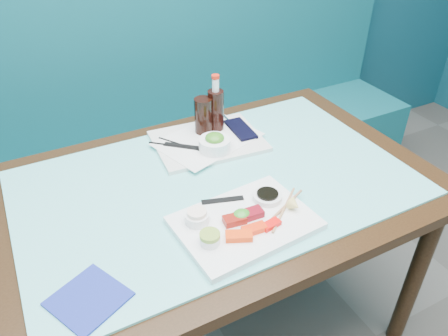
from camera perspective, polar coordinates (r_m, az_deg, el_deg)
name	(u,v)px	position (r m, az deg, el deg)	size (l,w,h in m)	color
booth_bench	(143,154)	(2.26, -10.55, 1.75)	(3.00, 0.56, 1.17)	#0E515A
dining_table	(217,204)	(1.45, -0.95, -4.69)	(1.40, 0.90, 0.75)	black
glass_top	(217,183)	(1.39, -0.98, -1.93)	(1.22, 0.76, 0.01)	#69D2D1
sashimi_plate	(245,223)	(1.23, 2.72, -7.15)	(0.37, 0.27, 0.02)	white
salmon_left	(239,236)	(1.16, 1.95, -8.87)	(0.07, 0.03, 0.02)	#FF3C0A
salmon_mid	(254,229)	(1.19, 3.96, -7.95)	(0.07, 0.03, 0.02)	#FF2F0A
salmon_right	(271,225)	(1.20, 6.14, -7.35)	(0.06, 0.03, 0.01)	#FF0E0A
tuna_left	(235,220)	(1.21, 1.39, -6.77)	(0.06, 0.04, 0.02)	maroon
tuna_right	(252,214)	(1.23, 3.65, -5.96)	(0.06, 0.04, 0.02)	maroon
seaweed_garnish	(242,215)	(1.22, 2.31, -6.13)	(0.05, 0.05, 0.03)	#2E8F21
ramekin_wasabi	(210,240)	(1.15, -1.85, -9.37)	(0.05, 0.05, 0.02)	white
wasabi_fill	(210,235)	(1.14, -1.87, -8.76)	(0.05, 0.05, 0.01)	#7FA435
ramekin_ginger	(197,218)	(1.21, -3.53, -6.53)	(0.07, 0.07, 0.03)	white
ginger_fill	(197,213)	(1.20, -3.56, -5.83)	(0.05, 0.05, 0.01)	#FFE5D1
soy_dish	(267,197)	(1.29, 5.69, -3.76)	(0.09, 0.09, 0.02)	white
soy_fill	(268,194)	(1.29, 5.71, -3.36)	(0.06, 0.06, 0.01)	black
lemon_wedge	(295,205)	(1.25, 9.22, -4.86)	(0.04, 0.04, 0.03)	#F2DB72
chopstick_sleeve	(223,200)	(1.28, -0.18, -4.20)	(0.13, 0.02, 0.00)	black
wooden_chopstick_a	(281,210)	(1.26, 7.46, -5.48)	(0.01, 0.01, 0.23)	#A06E4B
wooden_chopstick_b	(284,209)	(1.26, 7.83, -5.35)	(0.01, 0.01, 0.21)	#AF7E52
serving_tray	(208,141)	(1.58, -2.10, 3.54)	(0.38, 0.28, 0.01)	silver
paper_placemat	(208,139)	(1.58, -2.11, 3.79)	(0.35, 0.25, 0.00)	white
seaweed_bowl	(215,145)	(1.51, -1.22, 3.08)	(0.11, 0.11, 0.04)	white
seaweed_salad	(215,138)	(1.49, -1.23, 3.94)	(0.07, 0.07, 0.03)	#37811D
cola_glass	(203,116)	(1.59, -2.70, 6.83)	(0.07, 0.07, 0.13)	black
navy_pouch	(241,129)	(1.63, 2.18, 5.09)	(0.07, 0.16, 0.01)	black
fork	(226,118)	(1.71, 0.26, 6.56)	(0.01, 0.01, 0.08)	silver
black_chopstick_a	(184,147)	(1.54, -5.27, 2.80)	(0.01, 0.01, 0.26)	black
black_chopstick_b	(186,146)	(1.54, -4.99, 2.86)	(0.01, 0.01, 0.23)	black
tray_sleeve	(185,147)	(1.54, -5.13, 2.79)	(0.03, 0.15, 0.00)	black
cola_bottle_body	(216,112)	(1.61, -1.07, 7.31)	(0.06, 0.06, 0.17)	black
cola_bottle_neck	(216,85)	(1.57, -1.11, 10.81)	(0.03, 0.03, 0.05)	white
cola_bottle_cap	(215,77)	(1.55, -1.13, 11.83)	(0.03, 0.03, 0.01)	red
blue_napkin	(89,299)	(1.10, -17.28, -16.01)	(0.15, 0.15, 0.01)	navy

